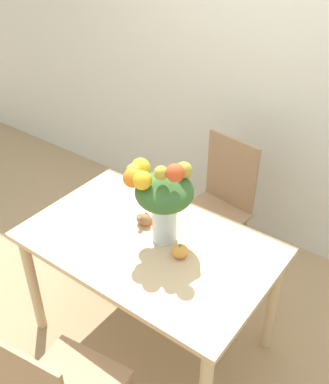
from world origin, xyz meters
TOP-DOWN VIEW (x-y plane):
  - ground_plane at (0.00, 0.00)m, footprint 12.00×12.00m
  - wall_back at (0.00, 1.34)m, footprint 8.00×0.06m
  - dining_table at (0.00, 0.00)m, footprint 1.30×0.83m
  - flower_vase at (0.05, 0.06)m, footprint 0.36×0.30m
  - pumpkin at (0.20, -0.00)m, footprint 0.08×0.08m
  - turkey_figurine at (-0.11, 0.10)m, footprint 0.09×0.11m
  - dining_chair_near_window at (-0.05, 0.82)m, footprint 0.47×0.47m

SIDE VIEW (x-z plane):
  - ground_plane at x=0.00m, z-range 0.00..0.00m
  - dining_chair_near_window at x=-0.05m, z-range 0.01..0.95m
  - dining_table at x=0.00m, z-range 0.27..1.02m
  - pumpkin at x=0.20m, z-range 0.75..0.83m
  - turkey_figurine at x=-0.11m, z-range 0.75..0.82m
  - flower_vase at x=0.05m, z-range 0.78..1.28m
  - wall_back at x=0.00m, z-range 0.00..2.70m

